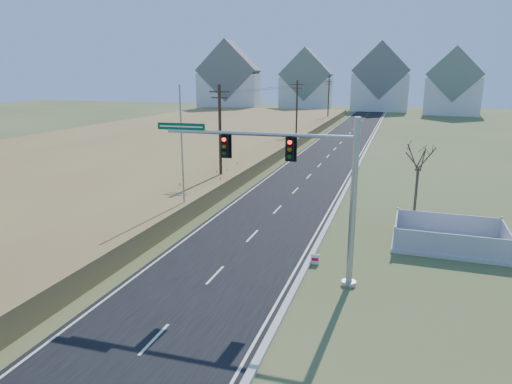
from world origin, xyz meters
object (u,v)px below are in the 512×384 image
(traffic_signal_mast, at_px, (312,185))
(open_sign, at_px, (315,259))
(fence_enclosure, at_px, (448,242))
(flagpole, at_px, (183,169))
(bare_tree, at_px, (419,156))

(traffic_signal_mast, xyz_separation_m, open_sign, (-0.08, 2.01, -4.54))
(fence_enclosure, bearing_deg, flagpole, -178.08)
(flagpole, bearing_deg, bare_tree, 14.30)
(flagpole, bearing_deg, traffic_signal_mast, -33.95)
(open_sign, distance_m, flagpole, 11.55)
(fence_enclosure, distance_m, flagpole, 17.28)
(traffic_signal_mast, relative_size, flagpole, 1.10)
(flagpole, relative_size, bare_tree, 1.58)
(traffic_signal_mast, xyz_separation_m, bare_tree, (5.01, 10.60, -0.15))
(fence_enclosure, bearing_deg, bare_tree, 118.71)
(fence_enclosure, height_order, flagpole, flagpole)
(traffic_signal_mast, relative_size, bare_tree, 1.73)
(traffic_signal_mast, height_order, flagpole, flagpole)
(traffic_signal_mast, distance_m, flagpole, 12.17)
(open_sign, bearing_deg, fence_enclosure, 32.16)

